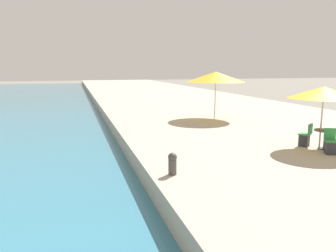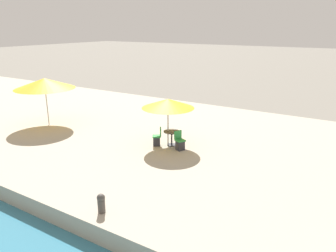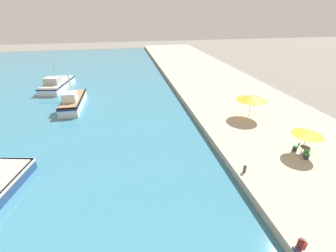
% 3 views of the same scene
% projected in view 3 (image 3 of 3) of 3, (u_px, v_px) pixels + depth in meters
% --- Properties ---
extents(water_basin, '(56.00, 90.00, 0.04)m').
position_uv_depth(water_basin, '(1.00, 93.00, 36.62)').
color(water_basin, teal).
rests_on(water_basin, ground_plane).
extents(quay_promenade, '(16.00, 90.00, 0.71)m').
position_uv_depth(quay_promenade, '(210.00, 80.00, 42.66)').
color(quay_promenade, '#B2A893').
rests_on(quay_promenade, ground_plane).
extents(fishing_boat_mid, '(2.58, 8.18, 4.40)m').
position_uv_depth(fishing_boat_mid, '(73.00, 101.00, 31.16)').
color(fishing_boat_mid, silver).
rests_on(fishing_boat_mid, water_basin).
extents(fishing_boat_far, '(4.59, 8.76, 4.12)m').
position_uv_depth(fishing_boat_far, '(57.00, 84.00, 38.37)').
color(fishing_boat_far, white).
rests_on(fishing_boat_far, water_basin).
extents(cafe_umbrella_pink, '(2.55, 2.55, 2.37)m').
position_uv_depth(cafe_umbrella_pink, '(308.00, 132.00, 19.24)').
color(cafe_umbrella_pink, '#B7B7B7').
rests_on(cafe_umbrella_pink, quay_promenade).
extents(cafe_umbrella_white, '(3.46, 3.46, 2.81)m').
position_uv_depth(cafe_umbrella_white, '(252.00, 97.00, 25.84)').
color(cafe_umbrella_white, '#B7B7B7').
rests_on(cafe_umbrella_white, quay_promenade).
extents(cafe_table, '(0.80, 0.80, 0.74)m').
position_uv_depth(cafe_table, '(305.00, 149.00, 19.86)').
color(cafe_table, '#333338').
rests_on(cafe_table, quay_promenade).
extents(cafe_chair_left, '(0.57, 0.58, 0.91)m').
position_uv_depth(cafe_chair_left, '(295.00, 148.00, 20.41)').
color(cafe_chair_left, '#2D2D33').
rests_on(cafe_chair_left, quay_promenade).
extents(cafe_chair_right, '(0.55, 0.56, 0.91)m').
position_uv_depth(cafe_chair_right, '(306.00, 155.00, 19.33)').
color(cafe_chair_right, '#2D2D33').
rests_on(cafe_chair_right, quay_promenade).
extents(person_at_quay, '(0.51, 0.36, 0.94)m').
position_uv_depth(person_at_quay, '(301.00, 245.00, 11.91)').
color(person_at_quay, '#333D5B').
rests_on(person_at_quay, quay_promenade).
extents(mooring_bollard, '(0.26, 0.26, 0.65)m').
position_uv_depth(mooring_bollard, '(245.00, 168.00, 17.73)').
color(mooring_bollard, '#4C4742').
rests_on(mooring_bollard, quay_promenade).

